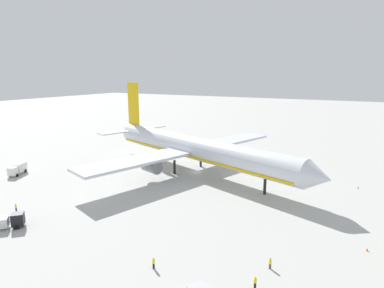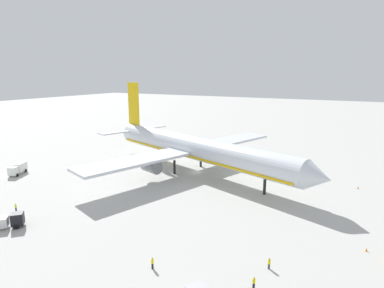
# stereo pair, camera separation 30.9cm
# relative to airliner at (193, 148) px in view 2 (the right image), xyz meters

# --- Properties ---
(ground_plane) EXTENTS (600.00, 600.00, 0.00)m
(ground_plane) POSITION_rel_airliner_xyz_m (1.28, -0.49, -7.11)
(ground_plane) COLOR #B2B2AD
(airliner) EXTENTS (76.97, 67.43, 25.20)m
(airliner) POSITION_rel_airliner_xyz_m (0.00, 0.00, 0.00)
(airliner) COLOR silver
(airliner) RESTS_ON ground
(service_truck_0) EXTENTS (6.30, 6.46, 2.74)m
(service_truck_0) POSITION_rel_airliner_xyz_m (-13.99, -47.67, -5.72)
(service_truck_0) COLOR black
(service_truck_0) RESTS_ON ground
(service_truck_1) EXTENTS (4.60, 6.67, 3.00)m
(service_truck_1) POSITION_rel_airliner_xyz_m (-42.72, -26.03, -5.45)
(service_truck_1) COLOR white
(service_truck_1) RESTS_ON ground
(baggage_cart_0) EXTENTS (2.89, 2.46, 0.40)m
(baggage_cart_0) POSITION_rel_airliner_xyz_m (-48.93, 53.69, -6.84)
(baggage_cart_0) COLOR #26598C
(baggage_cart_0) RESTS_ON ground
(ground_worker_0) EXTENTS (0.41, 0.41, 1.71)m
(ground_worker_0) POSITION_rel_airliner_xyz_m (31.84, -42.00, -6.24)
(ground_worker_0) COLOR black
(ground_worker_0) RESTS_ON ground
(ground_worker_1) EXTENTS (0.57, 0.57, 1.70)m
(ground_worker_1) POSITION_rel_airliner_xyz_m (32.46, -36.69, -6.25)
(ground_worker_1) COLOR #3F3F47
(ground_worker_1) RESTS_ON ground
(ground_worker_2) EXTENTS (0.56, 0.56, 1.78)m
(ground_worker_2) POSITION_rel_airliner_xyz_m (17.39, -44.79, -6.20)
(ground_worker_2) COLOR black
(ground_worker_2) RESTS_ON ground
(ground_worker_3) EXTENTS (0.56, 0.56, 1.64)m
(ground_worker_3) POSITION_rel_airliner_xyz_m (-19.38, -41.93, -6.28)
(ground_worker_3) COLOR navy
(ground_worker_3) RESTS_ON ground
(traffic_cone_1) EXTENTS (0.36, 0.36, 0.55)m
(traffic_cone_1) POSITION_rel_airliner_xyz_m (45.05, -24.50, -6.83)
(traffic_cone_1) COLOR orange
(traffic_cone_1) RESTS_ON ground
(traffic_cone_2) EXTENTS (0.36, 0.36, 0.55)m
(traffic_cone_2) POSITION_rel_airliner_xyz_m (43.11, 7.03, -6.83)
(traffic_cone_2) COLOR orange
(traffic_cone_2) RESTS_ON ground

